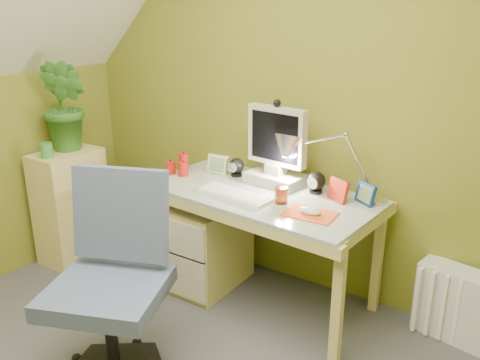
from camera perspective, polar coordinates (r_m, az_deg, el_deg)
The scene contains 19 objects.
wall_back at distance 3.07m, azimuth 6.25°, elevation 9.30°, with size 3.20×0.01×2.40m, color olive.
desk at distance 3.04m, azimuth 2.20°, elevation -7.61°, with size 1.32×0.66×0.71m, color tan, non-canonical shape.
monitor at distance 2.97m, azimuth 4.15°, elevation 4.09°, with size 0.36×0.21×0.49m, color #BCB7A9, non-canonical shape.
speaker_left at distance 3.14m, azimuth -0.40°, elevation 1.45°, with size 0.10×0.10×0.11m, color black, non-canonical shape.
speaker_right at distance 2.89m, azimuth 8.54°, elevation -0.26°, with size 0.11×0.11×0.13m, color black, non-canonical shape.
keyboard at distance 2.82m, azimuth -0.58°, elevation -1.66°, with size 0.44×0.14×0.02m, color white.
mousepad at distance 2.61m, azimuth 7.84°, elevation -3.79°, with size 0.26×0.18×0.01m, color #E35223.
mouse at distance 2.61m, azimuth 7.86°, elevation -3.46°, with size 0.12×0.07×0.04m, color silver.
amber_tumbler at distance 2.73m, azimuth 4.66°, elevation -1.69°, with size 0.07×0.07×0.09m, color #973E16.
candle_cluster at distance 3.21m, azimuth -6.80°, elevation 1.79°, with size 0.16×0.14×0.12m, color red, non-canonical shape.
photo_frame_red at distance 2.80m, azimuth 10.96°, elevation -1.10°, with size 0.14×0.02×0.12m, color #AC2012.
photo_frame_blue at distance 2.79m, azimuth 13.92°, elevation -1.49°, with size 0.13×0.02×0.11m, color navy.
photo_frame_green at distance 3.19m, azimuth -2.54°, elevation 1.78°, with size 0.14×0.02×0.12m, color beige.
desk_lamp at distance 2.78m, azimuth 12.29°, elevation 3.21°, with size 0.51×0.22×0.54m, color #ADACB0, non-canonical shape.
side_ledge at distance 3.72m, azimuth -18.43°, elevation -2.79°, with size 0.29×0.45×0.78m, color #CEB96C.
potted_plant at distance 3.56m, azimuth -18.99°, elevation 7.90°, with size 0.34×0.27×0.61m, color #326A23.
green_cup at distance 3.49m, azimuth -20.89°, elevation 3.12°, with size 0.08×0.08×0.10m, color #3A8C3E.
task_chair at distance 2.41m, azimuth -14.75°, elevation -11.59°, with size 0.57×0.57×1.03m, color #414D6A, non-canonical shape.
radiator at distance 3.03m, azimuth 23.08°, elevation -12.70°, with size 0.41×0.16×0.41m, color silver.
Camera 1 is at (1.38, -1.09, 1.73)m, focal length 38.00 mm.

